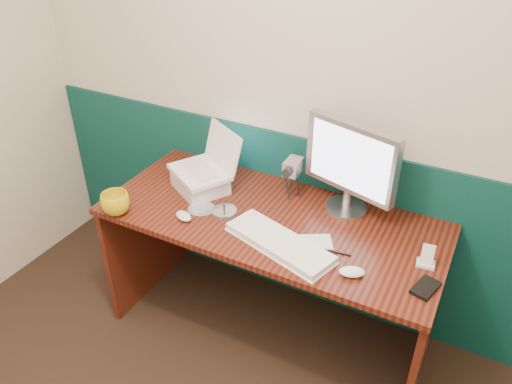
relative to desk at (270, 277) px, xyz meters
The scene contains 18 objects.
back_wall 0.96m from the desk, 68.67° to the left, with size 3.50×0.04×2.50m, color beige.
wainscot 0.41m from the desk, 68.02° to the left, with size 3.48×0.02×1.00m, color #073331.
desk is the anchor object (origin of this frame).
laptop_riser 0.60m from the desk, behind, with size 0.25×0.22×0.09m, color silver.
laptop 0.72m from the desk, behind, with size 0.29×0.23×0.24m, color white, non-canonical shape.
monitor 0.71m from the desk, 37.30° to the left, with size 0.47×0.13×0.47m, color #B0AFB4, non-canonical shape.
keyboard 0.45m from the desk, 54.42° to the right, with size 0.50×0.17×0.03m, color white.
mouse_right 0.64m from the desk, 24.78° to the right, with size 0.10×0.06×0.03m, color white.
mouse_left 0.56m from the desk, 149.77° to the right, with size 0.10×0.06×0.03m, color silver.
mug 0.84m from the desk, 154.76° to the right, with size 0.13×0.13×0.11m, color gold.
camcorder 0.52m from the desk, 86.45° to the left, with size 0.09×0.13×0.19m, color #BBBABF, non-canonical shape.
cd_spindle 0.45m from the desk, 157.10° to the right, with size 0.12×0.12×0.02m, color #AEB8BF.
cd_loose_a 0.50m from the desk, 163.60° to the right, with size 0.13×0.13×0.00m, color silver.
pen 0.53m from the desk, 17.24° to the right, with size 0.01×0.01×0.13m, color black.
papers 0.46m from the desk, 19.79° to the right, with size 0.16×0.11×0.00m, color silver.
dock 0.81m from the desk, ahead, with size 0.07×0.05×0.01m, color silver.
music_player 0.83m from the desk, ahead, with size 0.05×0.01×0.09m, color white.
pda 0.85m from the desk, 12.06° to the right, with size 0.07×0.13×0.01m, color black.
Camera 1 is at (0.68, -0.34, 2.09)m, focal length 35.00 mm.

